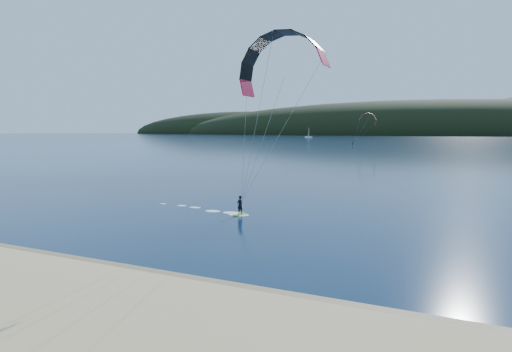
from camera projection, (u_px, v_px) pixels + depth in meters
The scene contains 6 objects.
ground at pixel (93, 315), 17.87m from camera, with size 1800.00×1800.00×0.00m, color #071A36.
wet_sand at pixel (160, 280), 21.93m from camera, with size 220.00×2.50×0.10m.
headland at pixel (445, 135), 690.87m from camera, with size 1200.00×310.00×140.00m.
kitesurfer_near at pixel (280, 84), 32.20m from camera, with size 20.07×6.96×14.35m.
kitesurfer_far at pixel (367, 122), 200.16m from camera, with size 12.88×7.40×15.34m.
sailboat at pixel (309, 137), 436.48m from camera, with size 7.55×4.70×10.51m.
Camera 1 is at (13.35, -12.73, 7.69)m, focal length 30.16 mm.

